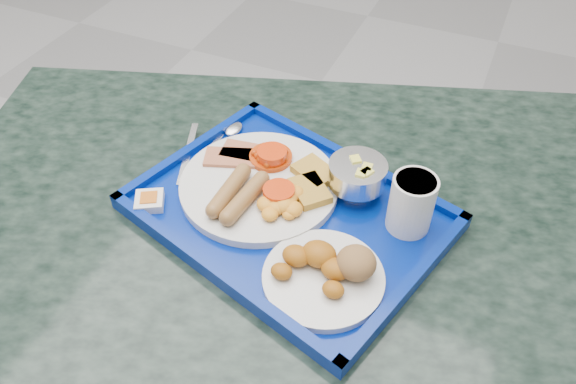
{
  "coord_description": "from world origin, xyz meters",
  "views": [
    {
      "loc": [
        0.72,
        -0.67,
        1.39
      ],
      "look_at": [
        0.48,
        -0.13,
        0.81
      ],
      "focal_mm": 35.0,
      "sensor_mm": 36.0,
      "label": 1
    }
  ],
  "objects_px": {
    "table": "(302,299)",
    "juice_cup": "(412,202)",
    "tray": "(288,213)",
    "fruit_bowl": "(357,175)",
    "main_plate": "(264,184)",
    "bread_plate": "(328,271)"
  },
  "relations": [
    {
      "from": "table",
      "to": "bread_plate",
      "type": "height_order",
      "value": "bread_plate"
    },
    {
      "from": "tray",
      "to": "bread_plate",
      "type": "height_order",
      "value": "bread_plate"
    },
    {
      "from": "tray",
      "to": "main_plate",
      "type": "distance_m",
      "value": 0.06
    },
    {
      "from": "table",
      "to": "juice_cup",
      "type": "xyz_separation_m",
      "value": [
        0.15,
        0.05,
        0.26
      ]
    },
    {
      "from": "table",
      "to": "tray",
      "type": "relative_size",
      "value": 2.66
    },
    {
      "from": "tray",
      "to": "main_plate",
      "type": "bearing_deg",
      "value": 154.86
    },
    {
      "from": "table",
      "to": "fruit_bowl",
      "type": "distance_m",
      "value": 0.27
    },
    {
      "from": "main_plate",
      "to": "fruit_bowl",
      "type": "xyz_separation_m",
      "value": [
        0.14,
        0.05,
        0.03
      ]
    },
    {
      "from": "main_plate",
      "to": "juice_cup",
      "type": "distance_m",
      "value": 0.23
    },
    {
      "from": "main_plate",
      "to": "fruit_bowl",
      "type": "distance_m",
      "value": 0.15
    },
    {
      "from": "main_plate",
      "to": "table",
      "type": "bearing_deg",
      "value": -21.16
    },
    {
      "from": "tray",
      "to": "juice_cup",
      "type": "xyz_separation_m",
      "value": [
        0.18,
        0.04,
        0.05
      ]
    },
    {
      "from": "table",
      "to": "main_plate",
      "type": "distance_m",
      "value": 0.24
    },
    {
      "from": "tray",
      "to": "juice_cup",
      "type": "bearing_deg",
      "value": 14.28
    },
    {
      "from": "tray",
      "to": "fruit_bowl",
      "type": "relative_size",
      "value": 5.82
    },
    {
      "from": "bread_plate",
      "to": "juice_cup",
      "type": "height_order",
      "value": "juice_cup"
    },
    {
      "from": "table",
      "to": "bread_plate",
      "type": "xyz_separation_m",
      "value": [
        0.07,
        -0.09,
        0.23
      ]
    },
    {
      "from": "tray",
      "to": "juice_cup",
      "type": "relative_size",
      "value": 5.76
    },
    {
      "from": "fruit_bowl",
      "to": "juice_cup",
      "type": "xyz_separation_m",
      "value": [
        0.09,
        -0.03,
        0.01
      ]
    },
    {
      "from": "fruit_bowl",
      "to": "juice_cup",
      "type": "height_order",
      "value": "juice_cup"
    },
    {
      "from": "juice_cup",
      "to": "table",
      "type": "bearing_deg",
      "value": -160.39
    },
    {
      "from": "juice_cup",
      "to": "fruit_bowl",
      "type": "bearing_deg",
      "value": 160.31
    }
  ]
}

